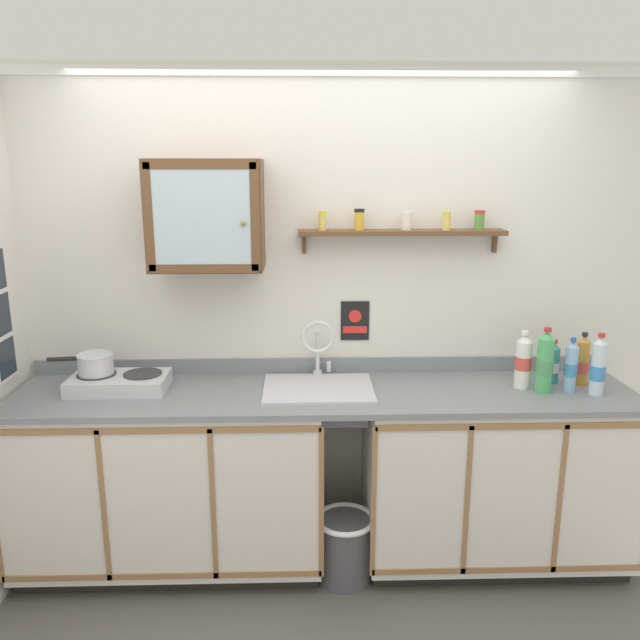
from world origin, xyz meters
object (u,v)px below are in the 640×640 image
(saucepan, at_px, (95,363))
(bottle_water_clear_0, at_px, (598,367))
(sink, at_px, (318,392))
(bottle_soda_green_2, at_px, (545,363))
(warning_sign, at_px, (355,321))
(hot_plate_stove, at_px, (119,383))
(bottle_detergent_teal_5, at_px, (553,364))
(wall_cabinet, at_px, (206,215))
(bottle_opaque_white_4, at_px, (523,362))
(bottle_water_blue_3, at_px, (571,367))
(bottle_juice_amber_1, at_px, (582,362))
(trash_bin, at_px, (345,546))

(saucepan, distance_m, bottle_water_clear_0, 2.48)
(sink, relative_size, bottle_soda_green_2, 1.66)
(bottle_soda_green_2, bearing_deg, warning_sign, 159.06)
(hot_plate_stove, height_order, bottle_water_clear_0, bottle_water_clear_0)
(bottle_detergent_teal_5, distance_m, wall_cabinet, 1.91)
(bottle_soda_green_2, height_order, warning_sign, warning_sign)
(bottle_opaque_white_4, height_order, wall_cabinet, wall_cabinet)
(bottle_soda_green_2, bearing_deg, bottle_water_blue_3, 2.93)
(saucepan, relative_size, bottle_detergent_teal_5, 1.37)
(hot_plate_stove, distance_m, bottle_water_blue_3, 2.25)
(hot_plate_stove, xyz_separation_m, bottle_water_clear_0, (2.36, -0.13, 0.10))
(wall_cabinet, bearing_deg, hot_plate_stove, -165.83)
(hot_plate_stove, relative_size, bottle_soda_green_2, 1.45)
(sink, bearing_deg, bottle_water_blue_3, -3.68)
(bottle_water_clear_0, bearing_deg, bottle_water_blue_3, 156.90)
(bottle_juice_amber_1, height_order, wall_cabinet, wall_cabinet)
(bottle_opaque_white_4, distance_m, wall_cabinet, 1.74)
(trash_bin, bearing_deg, hot_plate_stove, 169.52)
(sink, height_order, bottle_soda_green_2, bottle_soda_green_2)
(hot_plate_stove, bearing_deg, sink, 0.02)
(bottle_water_clear_0, relative_size, trash_bin, 0.89)
(bottle_water_blue_3, distance_m, wall_cabinet, 1.95)
(bottle_water_blue_3, relative_size, warning_sign, 1.30)
(hot_plate_stove, relative_size, trash_bin, 1.37)
(bottle_soda_green_2, distance_m, wall_cabinet, 1.81)
(hot_plate_stove, height_order, bottle_juice_amber_1, bottle_juice_amber_1)
(bottle_juice_amber_1, height_order, warning_sign, warning_sign)
(saucepan, distance_m, warning_sign, 1.35)
(wall_cabinet, xyz_separation_m, warning_sign, (0.75, 0.15, -0.57))
(warning_sign, bearing_deg, bottle_soda_green_2, -20.94)
(bottle_opaque_white_4, bearing_deg, bottle_detergent_teal_5, 21.05)
(bottle_juice_amber_1, xyz_separation_m, warning_sign, (-1.15, 0.24, 0.16))
(bottle_water_clear_0, bearing_deg, bottle_detergent_teal_5, 129.64)
(bottle_water_clear_0, height_order, bottle_water_blue_3, bottle_water_clear_0)
(bottle_water_blue_3, distance_m, bottle_detergent_teal_5, 0.14)
(warning_sign, bearing_deg, bottle_detergent_teal_5, -11.73)
(bottle_soda_green_2, height_order, trash_bin, bottle_soda_green_2)
(bottle_water_clear_0, relative_size, warning_sign, 1.46)
(bottle_water_clear_0, xyz_separation_m, bottle_detergent_teal_5, (-0.15, 0.18, -0.04))
(bottle_water_blue_3, bearing_deg, bottle_water_clear_0, -23.10)
(saucepan, relative_size, bottle_soda_green_2, 0.96)
(saucepan, distance_m, wall_cabinet, 0.93)
(sink, relative_size, bottle_juice_amber_1, 2.00)
(bottle_detergent_teal_5, bearing_deg, sink, -177.57)
(hot_plate_stove, relative_size, bottle_opaque_white_4, 1.62)
(bottle_water_clear_0, xyz_separation_m, bottle_soda_green_2, (-0.25, 0.04, 0.01))
(bottle_juice_amber_1, relative_size, trash_bin, 0.79)
(bottle_juice_amber_1, height_order, bottle_soda_green_2, bottle_soda_green_2)
(wall_cabinet, bearing_deg, trash_bin, -25.66)
(bottle_opaque_white_4, relative_size, trash_bin, 0.85)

